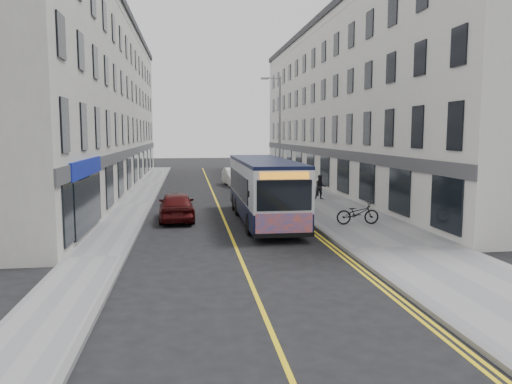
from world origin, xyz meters
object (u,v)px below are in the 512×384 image
object	(u,v)px
city_bus	(264,188)
bicycle	(358,213)
streetlamp	(278,132)
car_maroon	(177,206)
pedestrian_far	(320,187)
pedestrian_near	(309,192)
car_white	(235,177)

from	to	relation	value
city_bus	bicycle	xyz separation A→B (m)	(4.11, -1.93, -1.03)
streetlamp	bicycle	size ratio (longest dim) A/B	4.01
city_bus	car_maroon	size ratio (longest dim) A/B	2.45
pedestrian_far	streetlamp	bearing A→B (deg)	145.56
pedestrian_near	bicycle	bearing A→B (deg)	-76.93
city_bus	car_maroon	bearing A→B (deg)	167.20
streetlamp	car_maroon	world-z (taller)	streetlamp
streetlamp	car_maroon	xyz separation A→B (m)	(-6.53, -7.68, -3.65)
pedestrian_far	car_maroon	bearing A→B (deg)	-146.67
streetlamp	car_white	size ratio (longest dim) A/B	1.80
streetlamp	city_bus	distance (m)	9.34
streetlamp	city_bus	world-z (taller)	streetlamp
bicycle	city_bus	bearing A→B (deg)	66.57
car_white	car_maroon	world-z (taller)	car_white
pedestrian_near	car_white	world-z (taller)	pedestrian_near
streetlamp	pedestrian_near	size ratio (longest dim) A/B	4.61
pedestrian_near	car_maroon	distance (m)	7.95
car_white	pedestrian_far	bearing A→B (deg)	-71.20
streetlamp	car_maroon	size ratio (longest dim) A/B	1.86
pedestrian_near	pedestrian_far	world-z (taller)	pedestrian_near
city_bus	pedestrian_far	distance (m)	8.49
pedestrian_far	car_maroon	distance (m)	10.82
car_white	city_bus	bearing A→B (deg)	-96.23
streetlamp	pedestrian_near	distance (m)	6.04
bicycle	car_maroon	bearing A→B (deg)	72.59
streetlamp	pedestrian_far	distance (m)	4.57
city_bus	streetlamp	bearing A→B (deg)	75.20
city_bus	bicycle	world-z (taller)	city_bus
pedestrian_near	pedestrian_far	xyz separation A→B (m)	(1.53, 3.26, -0.09)
pedestrian_near	pedestrian_far	distance (m)	3.61
city_bus	pedestrian_far	bearing A→B (deg)	55.88
car_white	car_maroon	size ratio (longest dim) A/B	1.04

